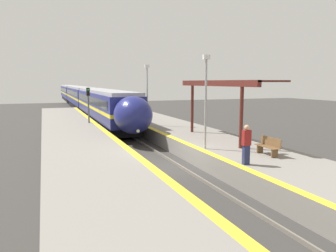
{
  "coord_description": "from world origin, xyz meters",
  "views": [
    {
      "loc": [
        -5.98,
        -15.96,
        4.57
      ],
      "look_at": [
        0.56,
        1.2,
        2.09
      ],
      "focal_mm": 35.0,
      "sensor_mm": 36.0,
      "label": 1
    }
  ],
  "objects_px": {
    "platform_bench": "(269,146)",
    "railway_signal": "(88,106)",
    "lamppost_mid": "(147,91)",
    "person_waiting": "(246,144)",
    "train": "(81,96)",
    "lamppost_near": "(206,95)"
  },
  "relations": [
    {
      "from": "train",
      "to": "person_waiting",
      "type": "bearing_deg",
      "value": -87.19
    },
    {
      "from": "platform_bench",
      "to": "railway_signal",
      "type": "relative_size",
      "value": 0.37
    },
    {
      "from": "railway_signal",
      "to": "person_waiting",
      "type": "bearing_deg",
      "value": -75.57
    },
    {
      "from": "platform_bench",
      "to": "lamppost_mid",
      "type": "height_order",
      "value": "lamppost_mid"
    },
    {
      "from": "train",
      "to": "platform_bench",
      "type": "relative_size",
      "value": 47.63
    },
    {
      "from": "person_waiting",
      "to": "lamppost_mid",
      "type": "height_order",
      "value": "lamppost_mid"
    },
    {
      "from": "platform_bench",
      "to": "lamppost_near",
      "type": "distance_m",
      "value": 4.14
    },
    {
      "from": "lamppost_near",
      "to": "lamppost_mid",
      "type": "height_order",
      "value": "same"
    },
    {
      "from": "person_waiting",
      "to": "lamppost_near",
      "type": "bearing_deg",
      "value": 91.46
    },
    {
      "from": "train",
      "to": "lamppost_mid",
      "type": "height_order",
      "value": "lamppost_mid"
    },
    {
      "from": "person_waiting",
      "to": "railway_signal",
      "type": "bearing_deg",
      "value": 104.43
    },
    {
      "from": "train",
      "to": "railway_signal",
      "type": "bearing_deg",
      "value": -94.72
    },
    {
      "from": "lamppost_near",
      "to": "train",
      "type": "bearing_deg",
      "value": 92.93
    },
    {
      "from": "person_waiting",
      "to": "railway_signal",
      "type": "xyz_separation_m",
      "value": [
        -4.49,
        17.46,
        0.62
      ]
    },
    {
      "from": "lamppost_mid",
      "to": "platform_bench",
      "type": "bearing_deg",
      "value": -80.33
    },
    {
      "from": "platform_bench",
      "to": "person_waiting",
      "type": "bearing_deg",
      "value": -150.74
    },
    {
      "from": "lamppost_near",
      "to": "lamppost_mid",
      "type": "xyz_separation_m",
      "value": [
        0.0,
        10.49,
        0.0
      ]
    },
    {
      "from": "train",
      "to": "railway_signal",
      "type": "height_order",
      "value": "railway_signal"
    },
    {
      "from": "train",
      "to": "person_waiting",
      "type": "relative_size",
      "value": 40.78
    },
    {
      "from": "platform_bench",
      "to": "lamppost_mid",
      "type": "bearing_deg",
      "value": 99.67
    },
    {
      "from": "platform_bench",
      "to": "train",
      "type": "bearing_deg",
      "value": 95.64
    },
    {
      "from": "platform_bench",
      "to": "lamppost_near",
      "type": "bearing_deg",
      "value": 131.36
    }
  ]
}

